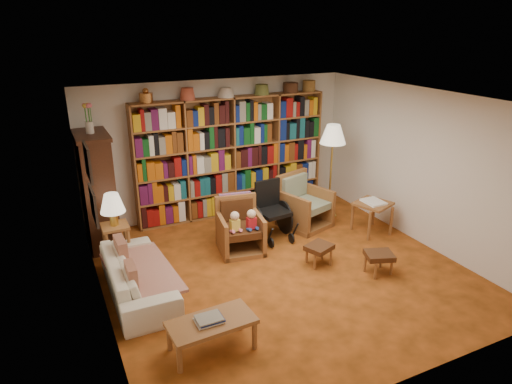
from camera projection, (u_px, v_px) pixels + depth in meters
floor at (282, 269)px, 6.76m from camera, size 5.00×5.00×0.00m
ceiling at (286, 100)px, 5.88m from camera, size 5.00×5.00×0.00m
wall_back at (219, 148)px, 8.43m from camera, size 5.00×0.00×5.00m
wall_front at (415, 275)px, 4.21m from camera, size 5.00×0.00×5.00m
wall_left at (96, 222)px, 5.31m from camera, size 0.00×5.00×5.00m
wall_right at (420, 167)px, 7.33m from camera, size 0.00×5.00×5.00m
bookshelf at (233, 153)px, 8.40m from camera, size 3.60×0.30×2.42m
curio_cabinet at (98, 190)px, 7.20m from camera, size 0.50×0.95×2.40m
framed_pictures at (91, 184)px, 5.44m from camera, size 0.03×0.52×0.97m
sofa at (138, 276)px, 6.07m from camera, size 1.86×0.73×0.54m
sofa_throw at (141, 273)px, 6.08m from camera, size 0.88×1.52×0.04m
cushion_left at (122, 254)px, 6.25m from camera, size 0.13×0.39×0.39m
cushion_right at (132, 279)px, 5.66m from camera, size 0.12×0.35×0.35m
side_table_lamp at (116, 236)px, 6.79m from camera, size 0.39×0.39×0.63m
table_lamp at (112, 204)px, 6.61m from camera, size 0.36×0.36×0.49m
armchair_leather at (238, 228)px, 7.26m from camera, size 0.78×0.82×0.86m
armchair_sage at (302, 205)px, 8.16m from camera, size 0.97×0.98×0.93m
wheelchair at (271, 212)px, 7.66m from camera, size 0.56×0.78×0.97m
floor_lamp at (333, 138)px, 8.07m from camera, size 0.46×0.46×1.75m
side_table_papers at (373, 207)px, 7.79m from camera, size 0.70×0.70×0.58m
footstool_a at (319, 249)px, 6.81m from camera, size 0.47×0.43×0.32m
footstool_b at (379, 257)px, 6.56m from camera, size 0.48×0.44×0.33m
coffee_table at (212, 324)px, 5.00m from camera, size 0.98×0.53×0.43m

